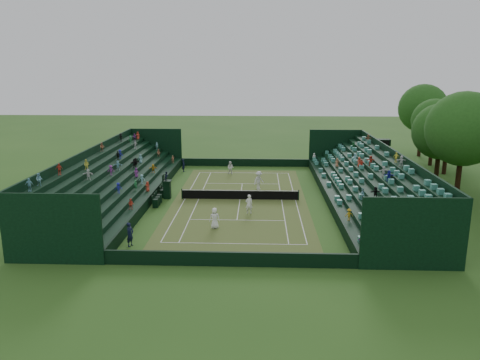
{
  "coord_description": "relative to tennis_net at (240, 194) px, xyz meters",
  "views": [
    {
      "loc": [
        1.83,
        -44.54,
        12.9
      ],
      "look_at": [
        0.0,
        0.0,
        2.0
      ],
      "focal_mm": 35.0,
      "sensor_mm": 36.0,
      "label": 1
    }
  ],
  "objects": [
    {
      "name": "perimeter_wall_east",
      "position": [
        8.48,
        0.0,
        -0.03
      ],
      "size": [
        0.2,
        31.77,
        1.0
      ],
      "primitive_type": "cube",
      "color": "black",
      "rests_on": "ground"
    },
    {
      "name": "perimeter_wall_south",
      "position": [
        0.0,
        -15.88,
        -0.03
      ],
      "size": [
        17.17,
        0.2,
        1.0
      ],
      "primitive_type": "cube",
      "color": "black",
      "rests_on": "ground"
    },
    {
      "name": "line_judge_south",
      "position": [
        -7.55,
        -12.62,
        0.38
      ],
      "size": [
        0.64,
        0.77,
        1.81
      ],
      "primitive_type": "imported",
      "rotation": [
        0.0,
        0.0,
        1.2
      ],
      "color": "black",
      "rests_on": "ground"
    },
    {
      "name": "ground",
      "position": [
        0.0,
        0.0,
        -0.53
      ],
      "size": [
        160.0,
        160.0,
        0.0
      ],
      "primitive_type": "plane",
      "color": "#2A551B",
      "rests_on": "ground"
    },
    {
      "name": "tennis_net",
      "position": [
        0.0,
        0.0,
        0.0
      ],
      "size": [
        11.67,
        0.1,
        1.06
      ],
      "color": "black",
      "rests_on": "ground"
    },
    {
      "name": "player_far_east",
      "position": [
        1.85,
        3.96,
        0.48
      ],
      "size": [
        1.46,
        1.42,
        2.0
      ],
      "primitive_type": "imported",
      "rotation": [
        0.0,
        0.0,
        0.74
      ],
      "color": "white",
      "rests_on": "ground"
    },
    {
      "name": "tree_row",
      "position": [
        23.49,
        9.82,
        5.9
      ],
      "size": [
        11.18,
        36.89,
        10.67
      ],
      "color": "black",
      "rests_on": "ground"
    },
    {
      "name": "player_far_west",
      "position": [
        -1.61,
        11.14,
        0.28
      ],
      "size": [
        0.91,
        0.78,
        1.61
      ],
      "primitive_type": "imported",
      "rotation": [
        0.0,
        0.0,
        -0.25
      ],
      "color": "white",
      "rests_on": "ground"
    },
    {
      "name": "court_surface",
      "position": [
        0.0,
        0.0,
        -0.52
      ],
      "size": [
        12.97,
        26.77,
        0.01
      ],
      "primitive_type": "cube",
      "color": "#3C6B23",
      "rests_on": "ground"
    },
    {
      "name": "courtside_chairs",
      "position": [
        -7.81,
        -0.46,
        -0.09
      ],
      "size": [
        0.53,
        5.5,
        1.15
      ],
      "color": "black",
      "rests_on": "ground"
    },
    {
      "name": "perimeter_wall_west",
      "position": [
        -8.48,
        0.0,
        -0.03
      ],
      "size": [
        0.2,
        31.77,
        1.0
      ],
      "primitive_type": "cube",
      "color": "black",
      "rests_on": "ground"
    },
    {
      "name": "player_near_east",
      "position": [
        0.99,
        -4.46,
        0.36
      ],
      "size": [
        0.73,
        0.56,
        1.77
      ],
      "primitive_type": "imported",
      "rotation": [
        0.0,
        0.0,
        3.37
      ],
      "color": "white",
      "rests_on": "ground"
    },
    {
      "name": "south_grandstand",
      "position": [
        -12.66,
        0.0,
        1.02
      ],
      "size": [
        6.6,
        32.0,
        4.9
      ],
      "color": "black",
      "rests_on": "ground"
    },
    {
      "name": "player_near_west",
      "position": [
        -1.72,
        -8.51,
        0.34
      ],
      "size": [
        0.96,
        0.75,
        1.72
      ],
      "primitive_type": "imported",
      "rotation": [
        0.0,
        0.0,
        3.41
      ],
      "color": "white",
      "rests_on": "ground"
    },
    {
      "name": "perimeter_wall_north",
      "position": [
        0.0,
        15.88,
        -0.03
      ],
      "size": [
        17.17,
        0.2,
        1.0
      ],
      "primitive_type": "cube",
      "color": "black",
      "rests_on": "ground"
    },
    {
      "name": "line_judge_north",
      "position": [
        -7.58,
        12.33,
        0.27
      ],
      "size": [
        0.44,
        0.62,
        1.59
      ],
      "primitive_type": "imported",
      "rotation": [
        0.0,
        0.0,
        1.68
      ],
      "color": "black",
      "rests_on": "ground"
    },
    {
      "name": "umpire_chair",
      "position": [
        -7.29,
        0.13,
        0.65
      ],
      "size": [
        0.87,
        0.87,
        2.75
      ],
      "color": "black",
      "rests_on": "ground"
    },
    {
      "name": "scoreboard_tower",
      "position": [
        17.75,
        16.0,
        2.62
      ],
      "size": [
        2.0,
        1.0,
        3.7
      ],
      "color": "black",
      "rests_on": "ground"
    },
    {
      "name": "north_grandstand",
      "position": [
        12.66,
        0.0,
        1.02
      ],
      "size": [
        6.6,
        32.0,
        4.9
      ],
      "color": "black",
      "rests_on": "ground"
    }
  ]
}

